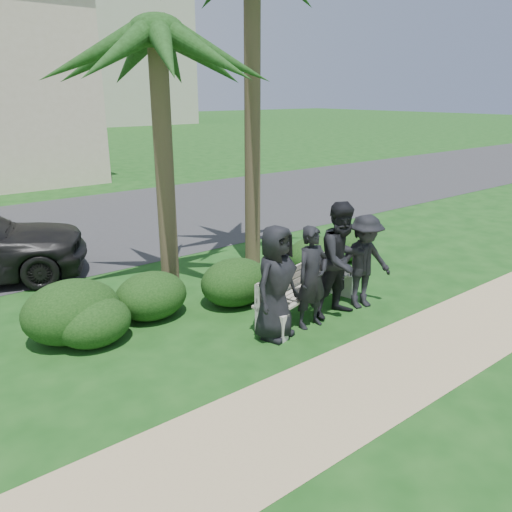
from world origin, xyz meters
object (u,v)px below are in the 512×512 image
object	(u,v)px
park_bench	(308,293)
man_d	(364,262)
palm_left	(157,35)
man_c	(342,260)
man_a	(276,283)
man_b	(312,277)

from	to	relation	value
park_bench	man_d	bearing A→B (deg)	-36.17
man_d	palm_left	distance (m)	4.91
man_c	man_d	xyz separation A→B (m)	(0.53, -0.01, -0.14)
man_a	man_c	bearing A→B (deg)	-16.86
man_a	man_c	xyz separation A→B (m)	(1.33, -0.05, 0.08)
man_d	man_c	bearing A→B (deg)	-166.89
man_b	man_d	world-z (taller)	man_b
man_b	palm_left	distance (m)	4.50
man_a	man_b	distance (m)	0.67
man_b	man_d	distance (m)	1.20
palm_left	park_bench	bearing A→B (deg)	-60.18
man_c	man_d	bearing A→B (deg)	2.40
park_bench	man_d	world-z (taller)	man_d
man_a	man_d	distance (m)	1.87
man_a	palm_left	size ratio (longest dim) A/B	0.32
man_a	man_b	bearing A→B (deg)	-19.81
man_c	man_d	distance (m)	0.55
man_a	park_bench	bearing A→B (deg)	3.22
park_bench	man_d	size ratio (longest dim) A/B	1.48
park_bench	man_d	distance (m)	1.07
man_c	palm_left	world-z (taller)	palm_left
man_a	man_c	world-z (taller)	man_c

